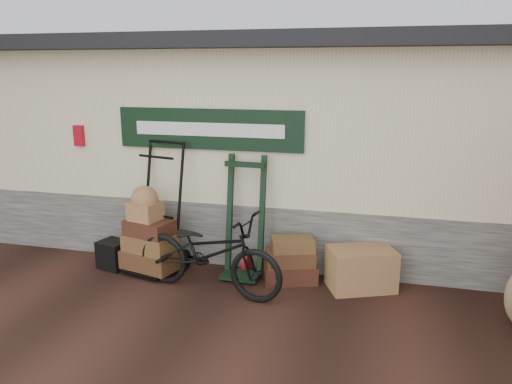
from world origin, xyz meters
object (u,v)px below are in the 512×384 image
wicker_hamper (361,269)px  black_trunk (114,254)px  suitcase_stack (290,259)px  porter_trolley (158,206)px  bicycle (208,248)px  green_barrow (244,217)px

wicker_hamper → black_trunk: (-3.41, -0.17, -0.07)m
suitcase_stack → wicker_hamper: 0.92m
porter_trolley → suitcase_stack: 1.94m
black_trunk → bicycle: 1.66m
porter_trolley → black_trunk: 0.98m
wicker_hamper → porter_trolley: bearing=-179.3°
green_barrow → bicycle: 0.73m
green_barrow → suitcase_stack: 0.82m
green_barrow → wicker_hamper: (1.56, -0.05, -0.55)m
wicker_hamper → bicycle: bicycle is taller
porter_trolley → suitcase_stack: porter_trolley is taller
black_trunk → porter_trolley: bearing=12.2°
green_barrow → black_trunk: green_barrow is taller
porter_trolley → suitcase_stack: size_ratio=2.66×
wicker_hamper → black_trunk: size_ratio=2.07×
wicker_hamper → green_barrow: bearing=178.3°
wicker_hamper → bicycle: size_ratio=0.40×
suitcase_stack → bicycle: 1.13m
wicker_hamper → bicycle: 1.96m
wicker_hamper → black_trunk: wicker_hamper is taller
porter_trolley → green_barrow: (1.20, 0.08, -0.09)m
black_trunk → bicycle: (1.56, -0.41, 0.39)m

